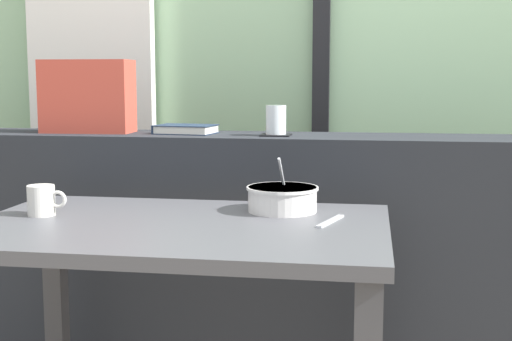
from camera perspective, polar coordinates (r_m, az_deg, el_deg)
The scene contains 12 objects.
outdoor_backdrop at distance 3.10m, azimuth 1.69°, elevation 13.40°, with size 4.80×0.08×2.80m, color #9EC699.
curtain_left_panel at distance 3.20m, azimuth -13.21°, elevation 10.33°, with size 0.56×0.06×2.50m, color silver.
window_divider_post at distance 3.00m, azimuth 5.32°, elevation 11.64°, with size 0.07×0.05×2.60m, color black.
dark_console_ledge at distance 2.53m, azimuth -0.32°, elevation -7.11°, with size 2.80×0.33×0.89m, color #23262B.
breakfast_table at distance 1.91m, azimuth -6.20°, elevation -7.38°, with size 1.10×0.72×0.70m.
coaster_square at distance 2.41m, azimuth 1.62°, elevation 2.88°, with size 0.10×0.10×0.01m, color black.
juice_glass at distance 2.41m, azimuth 1.62°, elevation 4.01°, with size 0.07×0.07×0.10m.
closed_book at distance 2.52m, azimuth -5.72°, elevation 3.33°, with size 0.22×0.17×0.03m.
throw_pillow at distance 2.62m, azimuth -13.43°, elevation 5.84°, with size 0.32×0.14×0.26m, color #B74233.
soup_bowl at distance 2.03m, azimuth 2.14°, elevation -2.34°, with size 0.21×0.21×0.16m.
fork_utensil at distance 1.90m, azimuth 6.03°, elevation -4.09°, with size 0.02×0.17×0.01m, color silver.
ceramic_mug at distance 2.06m, azimuth -16.88°, elevation -2.32°, with size 0.11×0.08×0.08m.
Camera 1 is at (0.41, -1.87, 1.08)m, focal length 49.60 mm.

